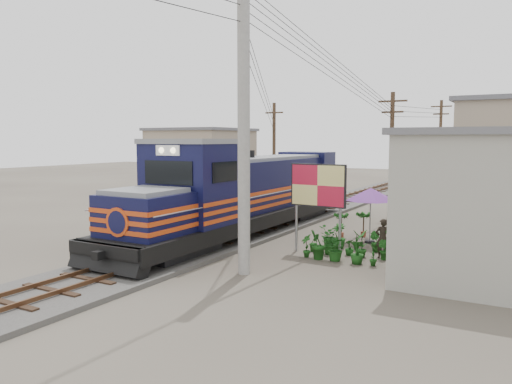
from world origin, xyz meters
The scene contains 14 objects.
ground centered at (0.00, 0.00, 0.00)m, with size 120.00×120.00×0.00m, color #473F35.
ballast centered at (0.00, 10.00, 0.08)m, with size 3.60×70.00×0.16m, color #595651.
track centered at (0.00, 10.00, 0.26)m, with size 1.15×70.00×0.12m.
locomotive centered at (0.00, 5.34, 1.84)m, with size 3.16×17.22×4.27m.
utility_pole_main centered at (3.50, -0.50, 5.00)m, with size 0.40×0.40×10.00m.
wooden_pole_mid centered at (4.50, 14.00, 3.68)m, with size 1.60×0.24×7.00m.
wooden_pole_far centered at (4.80, 28.00, 3.93)m, with size 1.60×0.24×7.50m.
wooden_pole_left centered at (-5.00, 18.00, 3.68)m, with size 1.60×0.24×7.00m.
power_lines centered at (-0.14, 8.49, 7.56)m, with size 9.65×19.00×3.30m.
shophouse_left centered at (-10.00, 16.00, 2.61)m, with size 6.30×6.30×5.20m.
billboard centered at (4.50, 3.28, 2.55)m, with size 2.24×0.24×3.46m.
market_umbrella centered at (5.64, 6.33, 2.06)m, with size 2.60×2.60×2.35m.
vendor centered at (6.84, 3.89, 0.74)m, with size 0.54×0.35×1.47m, color black.
plant_nursery centered at (5.27, 3.53, 0.45)m, with size 3.25×3.18×1.13m.
Camera 1 is at (11.68, -14.20, 4.36)m, focal length 35.00 mm.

